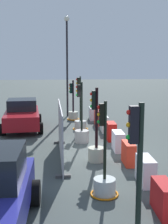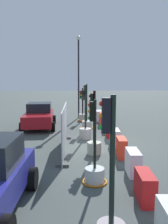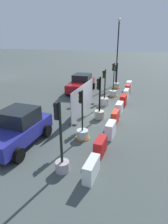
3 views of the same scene
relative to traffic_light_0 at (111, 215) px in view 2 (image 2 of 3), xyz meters
The scene contains 18 objects.
ground_plane 7.18m from the traffic_light_0, ahead, with size 120.00×120.00×0.00m, color #454E4C.
traffic_light_0 is the anchor object (origin of this frame).
traffic_light_1 2.89m from the traffic_light_0, ahead, with size 0.81×0.81×2.69m.
traffic_light_2 5.81m from the traffic_light_0, ahead, with size 0.63×0.63×2.82m.
traffic_light_3 8.62m from the traffic_light_0, ahead, with size 0.67×0.67×2.85m.
traffic_light_4 11.38m from the traffic_light_0, ahead, with size 0.88×0.88×3.01m.
traffic_light_5 14.38m from the traffic_light_0, ahead, with size 0.84×0.84×2.64m.
construction_barrier_1 2.09m from the traffic_light_0, 35.31° to the right, with size 1.04×0.45×0.79m.
construction_barrier_2 3.77m from the traffic_light_0, 20.62° to the right, with size 1.05×0.46×0.84m.
construction_barrier_3 5.50m from the traffic_light_0, 13.42° to the right, with size 1.00×0.41×0.82m.
construction_barrier_4 7.20m from the traffic_light_0, 10.27° to the right, with size 1.02×0.46×0.82m.
construction_barrier_5 8.96m from the traffic_light_0, ahead, with size 0.98×0.46×0.87m.
construction_barrier_6 10.83m from the traffic_light_0, ahead, with size 1.15×0.41×0.86m.
construction_barrier_7 12.58m from the traffic_light_0, ahead, with size 0.99×0.47×0.90m.
construction_barrier_8 14.36m from the traffic_light_0, ahead, with size 1.14×0.53×0.82m.
car_red_compact 12.37m from the traffic_light_0, 15.04° to the left, with size 4.61×2.45×1.67m.
street_lamp_post 16.23m from the traffic_light_0, ahead, with size 0.36×0.36×6.92m.
site_fence_panel 6.53m from the traffic_light_0, 10.53° to the left, with size 4.70×0.50×2.07m.
Camera 2 is at (-11.39, 1.07, 3.28)m, focal length 37.42 mm.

